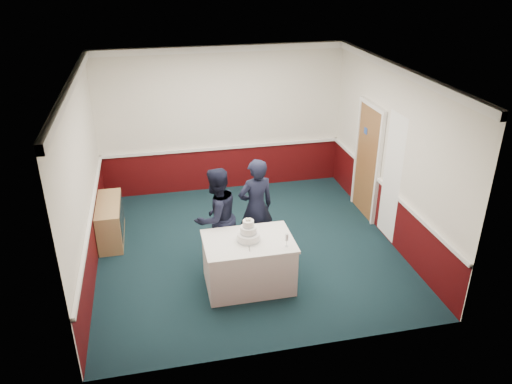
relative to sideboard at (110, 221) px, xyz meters
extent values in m
plane|color=#12262B|center=(2.28, -0.82, -0.35)|extent=(5.00, 5.00, 0.00)
cube|color=silver|center=(2.28, 1.66, 1.15)|extent=(5.00, 0.05, 3.00)
cube|color=silver|center=(-0.20, -0.82, 1.15)|extent=(0.05, 5.00, 3.00)
cube|color=silver|center=(4.75, -0.82, 1.15)|extent=(0.05, 5.00, 3.00)
cube|color=white|center=(2.28, -0.82, 2.62)|extent=(5.00, 5.00, 0.05)
cube|color=#42080A|center=(2.28, 1.66, 0.10)|extent=(5.00, 0.02, 0.90)
cube|color=white|center=(2.28, 1.65, 0.57)|extent=(4.98, 0.05, 0.06)
cube|color=white|center=(2.28, 1.64, 2.58)|extent=(5.00, 0.08, 0.12)
cube|color=brown|center=(4.74, -0.02, 0.70)|extent=(0.05, 0.90, 2.10)
cube|color=#234799|center=(4.71, 0.13, 1.27)|extent=(0.01, 0.12, 0.12)
cube|color=white|center=(4.70, -1.07, 0.85)|extent=(0.02, 0.60, 2.20)
cube|color=tan|center=(0.00, 0.00, 0.00)|extent=(0.40, 1.20, 0.70)
cube|color=black|center=(0.20, 0.00, 0.05)|extent=(0.01, 1.00, 0.50)
cube|color=white|center=(2.09, -1.86, 0.03)|extent=(1.28, 0.88, 0.76)
cube|color=white|center=(2.09, -1.86, 0.42)|extent=(1.32, 0.92, 0.04)
cylinder|color=white|center=(2.09, -1.86, 0.50)|extent=(0.34, 0.34, 0.12)
cylinder|color=#B8BEC4|center=(2.09, -1.86, 0.45)|extent=(0.35, 0.35, 0.03)
cylinder|color=white|center=(2.09, -1.86, 0.61)|extent=(0.24, 0.24, 0.11)
cylinder|color=#B8BEC4|center=(2.09, -1.86, 0.57)|extent=(0.25, 0.25, 0.02)
cylinder|color=white|center=(2.09, -1.86, 0.72)|extent=(0.16, 0.16, 0.10)
cylinder|color=#B8BEC4|center=(2.09, -1.86, 0.68)|extent=(0.17, 0.17, 0.02)
sphere|color=#EDE5C9|center=(2.09, -1.86, 0.79)|extent=(0.03, 0.03, 0.03)
sphere|color=#EDE5C9|center=(2.12, -1.84, 0.79)|extent=(0.03, 0.03, 0.03)
sphere|color=#EDE5C9|center=(2.07, -1.83, 0.79)|extent=(0.03, 0.03, 0.03)
sphere|color=#EDE5C9|center=(2.11, -1.88, 0.79)|extent=(0.03, 0.03, 0.03)
sphere|color=#EDE5C9|center=(2.07, -1.87, 0.79)|extent=(0.03, 0.03, 0.03)
cube|color=silver|center=(2.06, -2.06, 0.44)|extent=(0.04, 0.22, 0.00)
cylinder|color=silver|center=(2.59, -2.14, 0.44)|extent=(0.05, 0.05, 0.01)
cylinder|color=silver|center=(2.59, -2.14, 0.49)|extent=(0.01, 0.01, 0.09)
cylinder|color=silver|center=(2.59, -2.14, 0.59)|extent=(0.04, 0.04, 0.11)
imported|color=black|center=(1.72, -1.12, 0.47)|extent=(1.01, 0.95, 1.65)
imported|color=black|center=(2.40, -0.96, 0.49)|extent=(0.69, 0.53, 1.69)
camera|label=1|loc=(0.86, -8.00, 4.26)|focal=35.00mm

